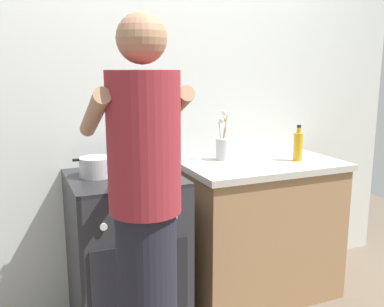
{
  "coord_description": "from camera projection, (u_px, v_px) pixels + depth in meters",
  "views": [
    {
      "loc": [
        -0.89,
        -2.11,
        1.49
      ],
      "look_at": [
        0.05,
        0.12,
        1.0
      ],
      "focal_mm": 39.97,
      "sensor_mm": 36.0,
      "label": 1
    }
  ],
  "objects": [
    {
      "name": "back_wall",
      "position": [
        190.0,
        104.0,
        2.82
      ],
      "size": [
        3.2,
        0.1,
        2.5
      ],
      "color": "silver",
      "rests_on": "ground"
    },
    {
      "name": "countertop",
      "position": [
        260.0,
        229.0,
        2.8
      ],
      "size": [
        1.0,
        0.6,
        0.9
      ],
      "color": "#99724C",
      "rests_on": "ground"
    },
    {
      "name": "stove_range",
      "position": [
        126.0,
        252.0,
        2.45
      ],
      "size": [
        0.6,
        0.62,
        0.9
      ],
      "color": "#2D2D33",
      "rests_on": "ground"
    },
    {
      "name": "pot",
      "position": [
        96.0,
        167.0,
        2.34
      ],
      "size": [
        0.25,
        0.18,
        0.11
      ],
      "color": "#B2B2B7",
      "rests_on": "stove_range"
    },
    {
      "name": "mixing_bowl",
      "position": [
        148.0,
        166.0,
        2.39
      ],
      "size": [
        0.29,
        0.29,
        0.09
      ],
      "color": "#B7B7BC",
      "rests_on": "stove_range"
    },
    {
      "name": "utensil_crock",
      "position": [
        223.0,
        147.0,
        2.75
      ],
      "size": [
        0.1,
        0.1,
        0.32
      ],
      "color": "silver",
      "rests_on": "countertop"
    },
    {
      "name": "oil_bottle",
      "position": [
        298.0,
        146.0,
        2.72
      ],
      "size": [
        0.06,
        0.06,
        0.23
      ],
      "color": "gold",
      "rests_on": "countertop"
    },
    {
      "name": "person",
      "position": [
        145.0,
        220.0,
        1.8
      ],
      "size": [
        0.41,
        0.5,
        1.7
      ],
      "color": "black",
      "rests_on": "ground"
    }
  ]
}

